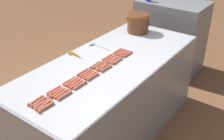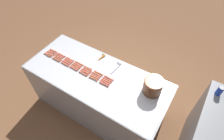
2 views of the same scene
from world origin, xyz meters
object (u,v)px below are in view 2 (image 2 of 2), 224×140
(hot_dog_7, at_px, (52,52))
(hot_dog_21, at_px, (49,54))
(hot_dog_8, at_px, (60,56))
(bean_pot, at_px, (153,86))
(hot_dog_30, at_px, (65,64))
(carrot, at_px, (101,58))
(hot_dog_11, at_px, (88,69))
(hot_dog_16, at_px, (68,61))
(hot_dog_13, at_px, (107,80))
(hot_dog_15, at_px, (59,57))
(hot_dog_6, at_px, (109,78))
(hot_dog_20, at_px, (106,81))
(hot_dog_32, at_px, (83,74))
(hot_dog_28, at_px, (48,55))
(hot_dog_14, at_px, (51,53))
(hot_dog_31, at_px, (74,68))
(hot_dog_12, at_px, (97,74))
(hot_dog_2, at_px, (70,59))
(hot_dog_10, at_px, (78,65))
(hot_dog_19, at_px, (95,76))
(hot_dog_34, at_px, (104,84))
(hot_dog_26, at_px, (95,77))
(hot_dog_3, at_px, (79,63))
(hot_dog_23, at_px, (66,63))
(hot_dog_24, at_px, (75,67))
(hot_dog_1, at_px, (61,55))
(hot_dog_22, at_px, (58,58))
(hot_dog_18, at_px, (86,71))
(soda_can, at_px, (220,91))
(hot_dog_0, at_px, (54,51))
(hot_dog_5, at_px, (99,73))
(hot_dog_33, at_px, (93,79))
(hot_dog_4, at_px, (88,68))
(serving_spoon, at_px, (118,65))
(back_cabinet, at_px, (213,139))
(hot_dog_25, at_px, (85,72))
(hot_dog_27, at_px, (105,82))

(hot_dog_7, distance_m, hot_dog_21, 0.06)
(hot_dog_8, height_order, bean_pot, bean_pot)
(hot_dog_30, bearing_deg, carrot, 135.76)
(hot_dog_11, xyz_separation_m, hot_dog_16, (0.03, -0.35, 0.00))
(hot_dog_13, distance_m, hot_dog_15, 0.86)
(carrot, bearing_deg, hot_dog_11, -6.09)
(hot_dog_6, bearing_deg, hot_dog_20, -6.59)
(hot_dog_32, bearing_deg, hot_dog_28, -90.36)
(hot_dog_14, relative_size, hot_dog_31, 1.00)
(hot_dog_8, distance_m, hot_dog_13, 0.86)
(hot_dog_12, bearing_deg, hot_dog_21, -86.10)
(hot_dog_2, relative_size, hot_dog_30, 1.00)
(hot_dog_10, xyz_separation_m, hot_dog_19, (0.03, 0.34, 0.00))
(hot_dog_2, height_order, hot_dog_34, same)
(hot_dog_14, height_order, hot_dog_26, same)
(hot_dog_30, bearing_deg, hot_dog_3, 126.50)
(hot_dog_23, relative_size, hot_dog_24, 1.00)
(hot_dog_1, distance_m, hot_dog_31, 0.36)
(hot_dog_31, xyz_separation_m, hot_dog_32, (0.00, 0.18, 0.00))
(hot_dog_15, bearing_deg, hot_dog_31, 80.38)
(hot_dog_13, relative_size, hot_dog_22, 1.00)
(hot_dog_18, bearing_deg, hot_dog_16, -90.09)
(hot_dog_15, xyz_separation_m, carrot, (-0.32, 0.56, 0.00))
(hot_dog_6, height_order, carrot, carrot)
(hot_dog_31, bearing_deg, hot_dog_23, -99.57)
(soda_can, bearing_deg, hot_dog_10, -76.90)
(hot_dog_24, height_order, hot_dog_32, same)
(hot_dog_14, distance_m, hot_dog_15, 0.16)
(hot_dog_7, xyz_separation_m, hot_dog_12, (-0.00, 0.85, 0.00))
(hot_dog_11, distance_m, hot_dog_24, 0.19)
(hot_dog_30, bearing_deg, hot_dog_21, -95.17)
(hot_dog_0, height_order, hot_dog_13, same)
(hot_dog_12, distance_m, soda_can, 1.53)
(hot_dog_5, bearing_deg, soda_can, 104.84)
(hot_dog_6, xyz_separation_m, hot_dog_23, (0.09, -0.70, 0.00))
(hot_dog_30, height_order, hot_dog_33, same)
(hot_dog_4, distance_m, bean_pot, 0.95)
(hot_dog_19, height_order, serving_spoon, hot_dog_19)
(hot_dog_14, xyz_separation_m, carrot, (-0.33, 0.72, 0.00))
(hot_dog_15, relative_size, carrot, 0.84)
(hot_dog_7, xyz_separation_m, hot_dog_14, (0.03, 0.00, 0.00))
(hot_dog_20, distance_m, hot_dog_22, 0.85)
(hot_dog_0, xyz_separation_m, hot_dog_8, (0.03, 0.16, 0.00))
(hot_dog_8, bearing_deg, hot_dog_34, 84.19)
(back_cabinet, bearing_deg, hot_dog_31, -83.50)
(hot_dog_15, height_order, hot_dog_23, same)
(hot_dog_5, bearing_deg, hot_dog_25, -63.33)
(hot_dog_2, bearing_deg, hot_dog_27, 82.68)
(hot_dog_26, relative_size, soda_can, 1.22)
(hot_dog_30, distance_m, soda_can, 2.04)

